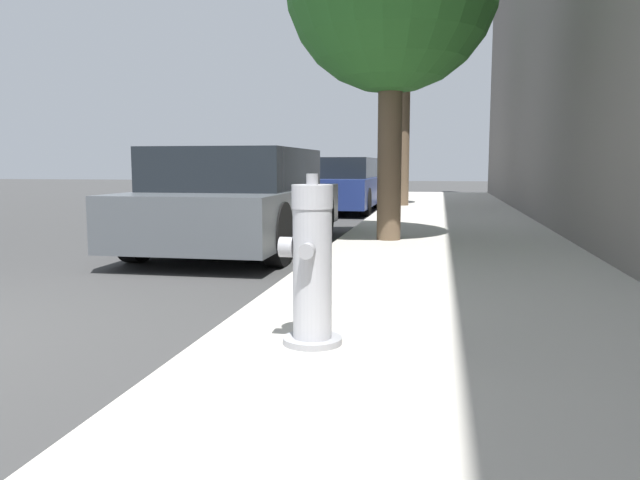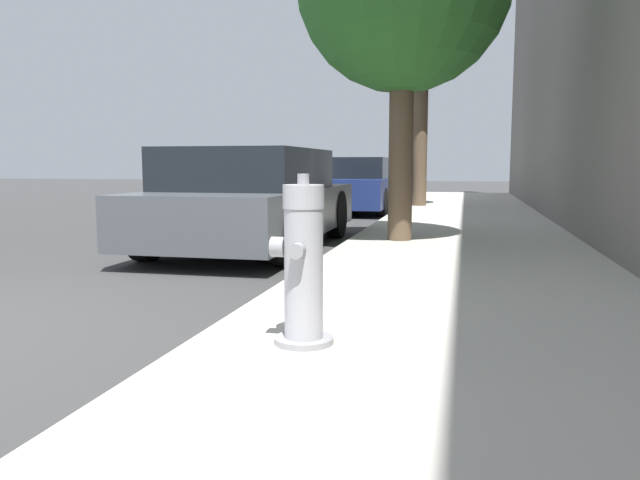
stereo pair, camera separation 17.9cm
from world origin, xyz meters
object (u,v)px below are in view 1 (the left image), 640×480
fire_hydrant (312,267)px  parked_car_near (242,200)px  parked_car_mid (339,185)px  street_tree_far (404,55)px

fire_hydrant → parked_car_near: (-1.86, 4.51, 0.10)m
parked_car_mid → street_tree_far: 3.44m
fire_hydrant → street_tree_far: street_tree_far is taller
fire_hydrant → street_tree_far: (-0.24, 11.98, 3.12)m
parked_car_near → street_tree_far: 8.22m
parked_car_near → fire_hydrant: bearing=-67.6°
parked_car_mid → parked_car_near: bearing=-91.7°
parked_car_mid → street_tree_far: bearing=27.4°
street_tree_far → fire_hydrant: bearing=-88.8°
parked_car_mid → street_tree_far: (1.42, 0.74, 3.05)m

